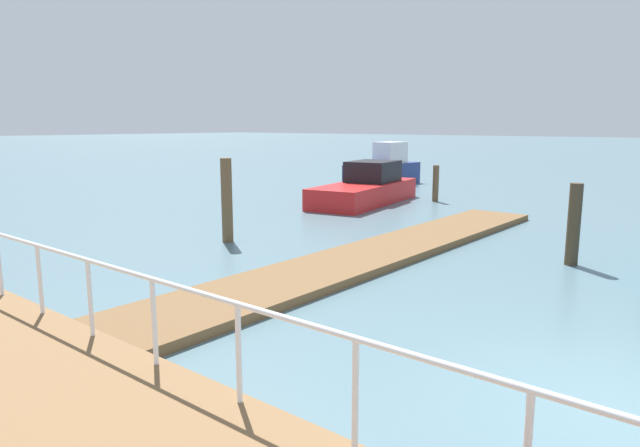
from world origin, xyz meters
TOP-DOWN VIEW (x-y plane):
  - floating_dock at (4.39, 6.35)m, footprint 15.78×2.00m
  - boardwalk_railing at (-3.15, 8.08)m, footprint 0.06×24.78m
  - dock_piling_0 at (14.51, 10.04)m, footprint 0.25×0.25m
  - dock_piling_1 at (6.71, 2.44)m, footprint 0.29×0.29m
  - dock_piling_2 at (3.42, 10.59)m, footprint 0.30×0.30m
  - moored_boat_0 at (12.35, 12.09)m, footprint 6.58×3.22m
  - moored_boat_1 at (18.66, 15.28)m, footprint 5.02×1.83m

SIDE VIEW (x-z plane):
  - floating_dock at x=4.39m, z-range 0.00..0.18m
  - moored_boat_0 at x=12.35m, z-range -0.24..1.45m
  - dock_piling_0 at x=14.51m, z-range 0.00..1.53m
  - moored_boat_1 at x=18.66m, z-range -0.33..1.95m
  - dock_piling_1 at x=6.71m, z-range 0.00..1.90m
  - dock_piling_2 at x=3.42m, z-range 0.00..2.32m
  - boardwalk_railing at x=-3.15m, z-range 0.68..1.76m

